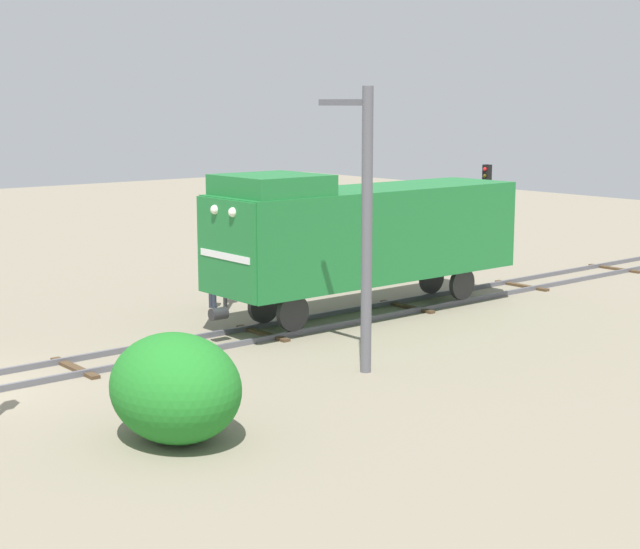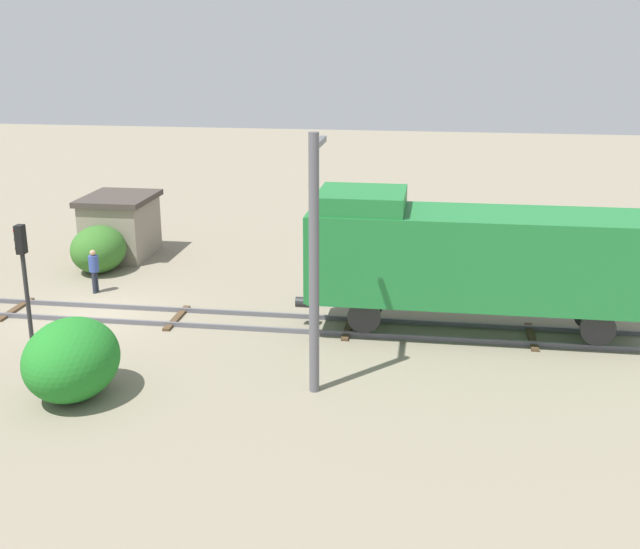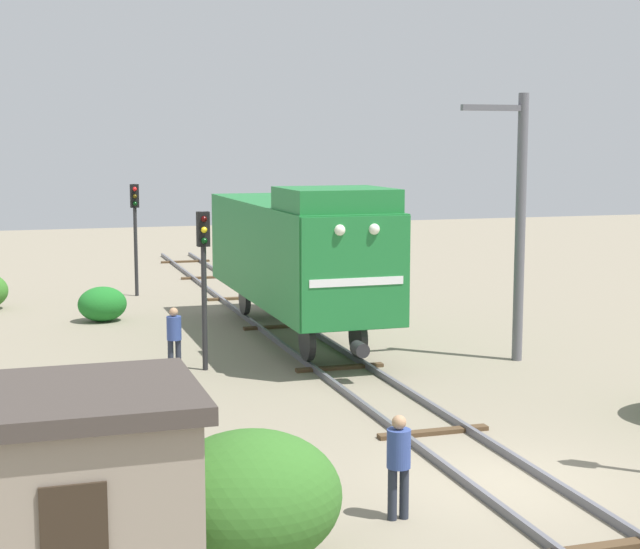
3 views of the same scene
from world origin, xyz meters
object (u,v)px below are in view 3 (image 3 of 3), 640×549
(relay_hut, at_px, (68,489))
(catenary_mast, at_px, (518,220))
(traffic_signal_far, at_px, (135,219))
(worker_by_signal, at_px, (174,334))
(locomotive, at_px, (297,249))
(worker_near_track, at_px, (399,459))
(traffic_signal_mid, at_px, (204,261))

(relay_hut, bearing_deg, catenary_mast, 40.59)
(traffic_signal_far, bearing_deg, relay_hut, -98.79)
(worker_by_signal, bearing_deg, locomotive, 31.48)
(locomotive, relative_size, catenary_mast, 1.60)
(catenary_mast, distance_m, relay_hut, 16.56)
(worker_near_track, bearing_deg, worker_by_signal, 125.10)
(relay_hut, bearing_deg, traffic_signal_far, 81.21)
(traffic_signal_mid, height_order, traffic_signal_far, traffic_signal_far)
(worker_by_signal, distance_m, catenary_mast, 9.68)
(catenary_mast, bearing_deg, worker_near_track, -127.10)
(traffic_signal_mid, bearing_deg, worker_by_signal, 177.26)
(traffic_signal_far, relative_size, catenary_mast, 0.60)
(locomotive, height_order, worker_by_signal, locomotive)
(traffic_signal_far, distance_m, worker_near_track, 24.37)
(catenary_mast, bearing_deg, traffic_signal_mid, 170.62)
(worker_near_track, relative_size, catenary_mast, 0.23)
(traffic_signal_far, distance_m, worker_by_signal, 13.32)
(traffic_signal_far, height_order, worker_by_signal, traffic_signal_far)
(traffic_signal_mid, bearing_deg, locomotive, 42.12)
(traffic_signal_far, height_order, relay_hut, traffic_signal_far)
(locomotive, distance_m, catenary_mast, 6.73)
(locomotive, bearing_deg, relay_hut, -116.41)
(catenary_mast, bearing_deg, traffic_signal_far, 120.36)
(catenary_mast, bearing_deg, locomotive, 137.93)
(traffic_signal_mid, height_order, worker_near_track, traffic_signal_mid)
(locomotive, height_order, relay_hut, locomotive)
(locomotive, distance_m, relay_hut, 16.92)
(locomotive, relative_size, traffic_signal_far, 2.67)
(traffic_signal_mid, distance_m, worker_by_signal, 2.07)
(traffic_signal_far, height_order, worker_near_track, traffic_signal_far)
(catenary_mast, relative_size, relay_hut, 2.07)
(worker_by_signal, relative_size, relay_hut, 0.49)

